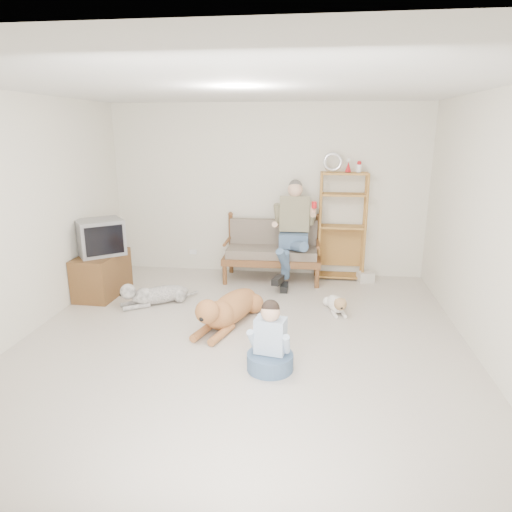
# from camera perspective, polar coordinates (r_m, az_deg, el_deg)

# --- Properties ---
(floor) EXTENTS (5.50, 5.50, 0.00)m
(floor) POSITION_cam_1_polar(r_m,az_deg,el_deg) (5.12, -1.94, -11.23)
(floor) COLOR silver
(floor) RESTS_ON ground
(ceiling) EXTENTS (5.50, 5.50, 0.00)m
(ceiling) POSITION_cam_1_polar(r_m,az_deg,el_deg) (4.58, -2.27, 20.49)
(ceiling) COLOR silver
(ceiling) RESTS_ON ground
(wall_back) EXTENTS (5.00, 0.00, 5.00)m
(wall_back) POSITION_cam_1_polar(r_m,az_deg,el_deg) (7.35, 1.39, 8.15)
(wall_back) COLOR beige
(wall_back) RESTS_ON ground
(wall_front) EXTENTS (5.00, 0.00, 5.00)m
(wall_front) POSITION_cam_1_polar(r_m,az_deg,el_deg) (2.13, -14.32, -11.82)
(wall_front) COLOR beige
(wall_front) RESTS_ON ground
(wall_left) EXTENTS (0.00, 5.50, 5.50)m
(wall_left) POSITION_cam_1_polar(r_m,az_deg,el_deg) (5.63, -28.15, 3.95)
(wall_left) COLOR beige
(wall_left) RESTS_ON ground
(wall_right) EXTENTS (0.00, 5.50, 5.50)m
(wall_right) POSITION_cam_1_polar(r_m,az_deg,el_deg) (4.93, 27.99, 2.53)
(wall_right) COLOR beige
(wall_right) RESTS_ON ground
(loveseat) EXTENTS (1.51, 0.72, 0.95)m
(loveseat) POSITION_cam_1_polar(r_m,az_deg,el_deg) (7.16, 2.08, 0.88)
(loveseat) COLOR brown
(loveseat) RESTS_ON ground
(man) EXTENTS (0.60, 0.85, 1.38)m
(man) POSITION_cam_1_polar(r_m,az_deg,el_deg) (6.85, 4.48, 2.19)
(man) COLOR slate
(man) RESTS_ON loveseat
(etagere) EXTENTS (0.74, 0.33, 1.97)m
(etagere) POSITION_cam_1_polar(r_m,az_deg,el_deg) (7.21, 10.69, 3.80)
(etagere) COLOR #B78539
(etagere) RESTS_ON ground
(book_stack) EXTENTS (0.28, 0.24, 0.15)m
(book_stack) POSITION_cam_1_polar(r_m,az_deg,el_deg) (7.32, 13.52, -2.55)
(book_stack) COLOR silver
(book_stack) RESTS_ON ground
(tv_stand) EXTENTS (0.53, 0.92, 0.60)m
(tv_stand) POSITION_cam_1_polar(r_m,az_deg,el_deg) (6.88, -18.73, -2.20)
(tv_stand) COLOR brown
(tv_stand) RESTS_ON ground
(crt_tv) EXTENTS (0.76, 0.74, 0.50)m
(crt_tv) POSITION_cam_1_polar(r_m,az_deg,el_deg) (6.73, -18.88, 2.24)
(crt_tv) COLOR slate
(crt_tv) RESTS_ON tv_stand
(wall_outlet) EXTENTS (0.12, 0.02, 0.08)m
(wall_outlet) POSITION_cam_1_polar(r_m,az_deg,el_deg) (7.77, -7.88, 0.52)
(wall_outlet) COLOR white
(wall_outlet) RESTS_ON ground
(golden_retriever) EXTENTS (0.70, 1.56, 0.48)m
(golden_retriever) POSITION_cam_1_polar(r_m,az_deg,el_deg) (5.58, -3.57, -6.65)
(golden_retriever) COLOR #AB693B
(golden_retriever) RESTS_ON ground
(shaggy_dog) EXTENTS (0.95, 0.75, 0.34)m
(shaggy_dog) POSITION_cam_1_polar(r_m,az_deg,el_deg) (6.36, -12.69, -4.72)
(shaggy_dog) COLOR white
(shaggy_dog) RESTS_ON ground
(terrier) EXTENTS (0.29, 0.68, 0.26)m
(terrier) POSITION_cam_1_polar(r_m,az_deg,el_deg) (6.05, 10.06, -5.96)
(terrier) COLOR white
(terrier) RESTS_ON ground
(child) EXTENTS (0.46, 0.46, 0.73)m
(child) POSITION_cam_1_polar(r_m,az_deg,el_deg) (4.57, 1.79, -11.04)
(child) COLOR slate
(child) RESTS_ON ground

